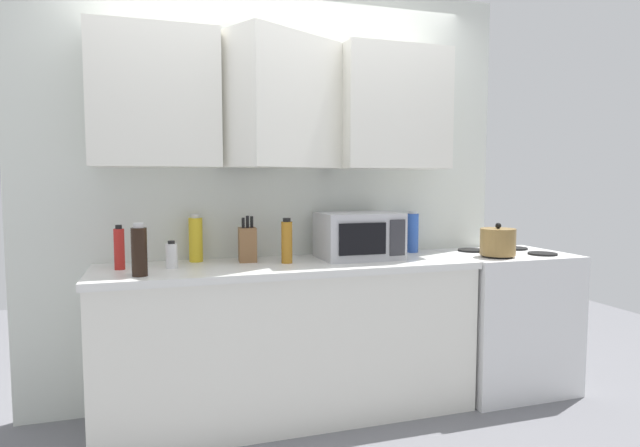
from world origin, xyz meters
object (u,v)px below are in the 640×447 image
kettle (498,242)px  bottle_blue_cleaner (413,232)px  bottle_white_jar (172,255)px  bottle_yellow_mustard (196,239)px  microwave (359,235)px  bottle_red_sauce (119,248)px  knife_block (247,244)px  bottle_amber_vinegar (287,241)px  stove_range (504,320)px  bottle_soy_dark (139,251)px

kettle → bottle_blue_cleaner: bottle_blue_cleaner is taller
bottle_white_jar → bottle_blue_cleaner: size_ratio=0.55×
bottle_yellow_mustard → bottle_white_jar: 0.25m
microwave → bottle_white_jar: (-1.10, -0.04, -0.07)m
bottle_white_jar → microwave: bearing=2.0°
bottle_red_sauce → bottle_yellow_mustard: bearing=20.7°
microwave → knife_block: bearing=174.0°
bottle_white_jar → bottle_amber_vinegar: 0.64m
bottle_yellow_mustard → bottle_white_jar: size_ratio=1.87×
microwave → bottle_red_sauce: bearing=179.8°
stove_range → bottle_yellow_mustard: size_ratio=3.26×
bottle_white_jar → bottle_blue_cleaner: 1.56m
kettle → bottle_red_sauce: size_ratio=0.90×
stove_range → microwave: (-1.01, 0.07, 0.59)m
kettle → bottle_red_sauce: bearing=174.4°
knife_block → bottle_blue_cleaner: 1.11m
microwave → bottle_yellow_mustard: 0.97m
stove_range → bottle_blue_cleaner: (-0.57, 0.21, 0.58)m
microwave → bottle_yellow_mustard: (-0.96, 0.16, -0.01)m
bottle_white_jar → bottle_blue_cleaner: (1.54, 0.18, 0.06)m
bottle_yellow_mustard → bottle_amber_vinegar: bottle_yellow_mustard is taller
bottle_white_jar → bottle_red_sauce: (-0.27, 0.04, 0.04)m
kettle → bottle_white_jar: size_ratio=1.43×
microwave → bottle_red_sauce: microwave is taller
bottle_white_jar → bottle_soy_dark: 0.26m
bottle_yellow_mustard → bottle_white_jar: bottle_yellow_mustard is taller
knife_block → microwave: bearing=-6.0°
bottle_blue_cleaner → microwave: bearing=-162.3°
stove_range → microwave: size_ratio=1.90×
stove_range → kettle: size_ratio=4.25×
knife_block → bottle_soy_dark: size_ratio=1.01×
bottle_amber_vinegar → knife_block: bearing=149.4°
bottle_amber_vinegar → bottle_soy_dark: (-0.80, -0.18, 0.00)m
bottle_red_sauce → bottle_soy_dark: size_ratio=0.90×
microwave → bottle_blue_cleaner: 0.46m
stove_range → bottle_blue_cleaner: 0.84m
bottle_blue_cleaner → bottle_soy_dark: size_ratio=1.02×
knife_block → bottle_amber_vinegar: (0.21, -0.12, 0.02)m
bottle_white_jar → bottle_yellow_mustard: bearing=54.1°
stove_range → bottle_soy_dark: (-2.28, -0.16, 0.58)m
knife_block → kettle: bearing=-10.6°
bottle_white_jar → bottle_red_sauce: size_ratio=0.63×
microwave → bottle_yellow_mustard: bearing=170.6°
stove_range → bottle_amber_vinegar: size_ratio=3.50×
bottle_soy_dark → bottle_red_sauce: bearing=114.6°
bottle_white_jar → bottle_amber_vinegar: bearing=-1.2°
bottle_soy_dark → bottle_amber_vinegar: bearing=12.7°
kettle → bottle_yellow_mustard: size_ratio=0.77×
bottle_yellow_mustard → microwave: bearing=-9.4°
stove_range → bottle_red_sauce: bottle_red_sauce is taller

